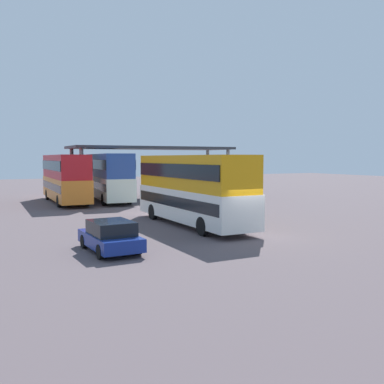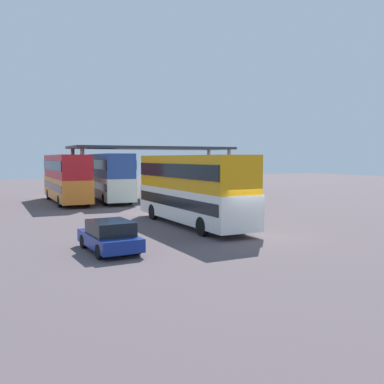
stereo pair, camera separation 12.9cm
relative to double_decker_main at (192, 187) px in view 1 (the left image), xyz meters
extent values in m
plane|color=#564A4E|center=(0.42, -4.87, -2.29)|extent=(140.00, 140.00, 0.00)
cube|color=white|center=(0.00, -0.01, -1.02)|extent=(2.57, 10.95, 1.84)
cube|color=orange|center=(0.00, -0.01, 0.89)|extent=(2.49, 10.73, 1.99)
cube|color=black|center=(0.00, -0.01, -0.80)|extent=(2.60, 10.51, 0.63)
cube|color=black|center=(0.00, -0.01, 0.99)|extent=(2.60, 10.51, 0.80)
cube|color=black|center=(0.03, 5.40, -0.75)|extent=(2.12, 0.11, 1.10)
cube|color=orange|center=(0.03, 5.40, 0.13)|extent=(1.75, 0.09, 0.36)
cylinder|color=black|center=(-1.11, 3.39, -1.79)|extent=(0.29, 1.00, 1.00)
cylinder|color=black|center=(1.15, 3.37, -1.79)|extent=(0.29, 1.00, 1.00)
cylinder|color=black|center=(-1.15, -3.39, -1.79)|extent=(0.29, 1.00, 1.00)
cylinder|color=black|center=(1.11, -3.41, -1.79)|extent=(0.29, 1.00, 1.00)
cube|color=navy|center=(-6.48, -4.75, -1.80)|extent=(1.87, 3.94, 0.55)
cube|color=black|center=(-6.48, -4.94, -1.23)|extent=(1.68, 2.19, 0.58)
cylinder|color=black|center=(-7.31, -3.56, -1.99)|extent=(0.22, 0.61, 0.60)
cylinder|color=black|center=(-5.71, -3.52, -1.99)|extent=(0.22, 0.61, 0.60)
cylinder|color=black|center=(-7.25, -5.98, -1.99)|extent=(0.22, 0.61, 0.60)
cylinder|color=black|center=(-5.65, -5.94, -1.99)|extent=(0.22, 0.61, 0.60)
cube|color=orange|center=(-4.02, 16.87, -1.00)|extent=(2.87, 11.60, 1.89)
cube|color=red|center=(-4.02, 16.87, 0.97)|extent=(2.79, 11.36, 2.05)
cube|color=black|center=(-4.02, 16.87, -0.77)|extent=(2.89, 11.14, 0.64)
cube|color=black|center=(-4.02, 16.87, 1.07)|extent=(2.89, 11.14, 0.82)
cube|color=black|center=(-3.82, 22.57, -0.71)|extent=(2.11, 0.17, 1.13)
cube|color=orange|center=(-3.82, 22.57, 0.19)|extent=(1.74, 0.14, 0.36)
cylinder|color=black|center=(-5.01, 20.48, -1.79)|extent=(0.31, 1.01, 1.00)
cylinder|color=black|center=(-2.78, 20.40, -1.79)|extent=(0.31, 1.01, 1.00)
cylinder|color=black|center=(-5.26, 13.34, -1.79)|extent=(0.31, 1.01, 1.00)
cylinder|color=black|center=(-3.02, 13.26, -1.79)|extent=(0.31, 1.01, 1.00)
cube|color=silver|center=(-0.14, 16.43, -0.97)|extent=(3.53, 11.01, 1.94)
cube|color=#244695|center=(-0.14, 16.43, 1.05)|extent=(3.43, 10.79, 2.10)
cube|color=black|center=(-0.14, 16.43, -0.74)|extent=(3.52, 10.58, 0.66)
cube|color=black|center=(-0.14, 16.43, 1.15)|extent=(3.52, 10.58, 0.84)
cube|color=black|center=(0.39, 21.76, -0.68)|extent=(2.11, 0.31, 1.16)
cube|color=orange|center=(0.39, 21.76, 0.25)|extent=(1.74, 0.25, 0.36)
cylinder|color=black|center=(-0.92, 19.88, -1.79)|extent=(0.38, 1.02, 1.00)
cylinder|color=black|center=(1.31, 19.66, -1.79)|extent=(0.38, 1.02, 1.00)
cylinder|color=black|center=(-1.58, 13.20, -1.79)|extent=(0.38, 1.02, 1.00)
cylinder|color=black|center=(0.65, 12.98, -1.79)|extent=(0.38, 1.02, 1.00)
cube|color=#33353A|center=(4.98, 18.20, 2.75)|extent=(16.59, 6.09, 0.25)
cylinder|color=#9E9B93|center=(12.66, 20.27, 0.16)|extent=(0.36, 0.36, 4.91)
cylinder|color=#9E9B93|center=(12.56, 15.77, 0.16)|extent=(0.36, 0.36, 4.91)
cylinder|color=#9E9B93|center=(-2.59, 20.64, 0.16)|extent=(0.36, 0.36, 4.91)
cylinder|color=#9E9B93|center=(-2.70, 16.14, 0.16)|extent=(0.36, 0.36, 4.91)
camera|label=1|loc=(-11.85, -22.59, 1.73)|focal=40.26mm
camera|label=2|loc=(-11.73, -22.65, 1.73)|focal=40.26mm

